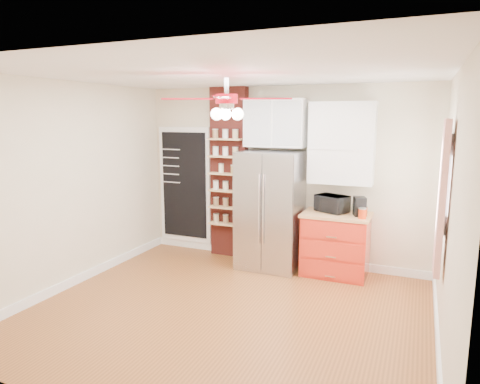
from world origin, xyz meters
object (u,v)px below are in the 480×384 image
at_px(toaster_oven, 332,204).
at_px(canister_left, 362,214).
at_px(coffee_maker, 360,206).
at_px(red_cabinet, 335,244).
at_px(ceiling_fan, 227,100).
at_px(fridge, 270,210).
at_px(pantry_jar_oats, 221,168).

xyz_separation_m(toaster_oven, canister_left, (0.46, -0.26, -0.05)).
bearing_deg(coffee_maker, red_cabinet, 157.43).
height_order(ceiling_fan, coffee_maker, ceiling_fan).
distance_m(fridge, canister_left, 1.35).
xyz_separation_m(fridge, toaster_oven, (0.88, 0.13, 0.15)).
xyz_separation_m(fridge, coffee_maker, (1.28, 0.03, 0.16)).
bearing_deg(fridge, coffee_maker, 1.44).
relative_size(toaster_oven, pantry_jar_oats, 3.32).
bearing_deg(coffee_maker, toaster_oven, 147.20).
distance_m(ceiling_fan, coffee_maker, 2.49).
bearing_deg(toaster_oven, coffee_maker, 11.07).
height_order(red_cabinet, ceiling_fan, ceiling_fan).
xyz_separation_m(fridge, pantry_jar_oats, (-0.89, 0.18, 0.56)).
relative_size(fridge, ceiling_fan, 1.25).
xyz_separation_m(red_cabinet, ceiling_fan, (-0.92, -1.68, 1.97)).
bearing_deg(canister_left, red_cabinet, 154.22).
bearing_deg(pantry_jar_oats, red_cabinet, -3.96).
height_order(fridge, ceiling_fan, ceiling_fan).
relative_size(canister_left, pantry_jar_oats, 1.00).
bearing_deg(pantry_jar_oats, fridge, -11.37).
bearing_deg(canister_left, pantry_jar_oats, 172.14).
distance_m(ceiling_fan, toaster_oven, 2.40).
bearing_deg(fridge, canister_left, -5.49).
xyz_separation_m(red_cabinet, toaster_oven, (-0.09, 0.08, 0.57)).
height_order(fridge, pantry_jar_oats, fridge).
distance_m(fridge, pantry_jar_oats, 1.07).
bearing_deg(canister_left, fridge, 174.51).
bearing_deg(pantry_jar_oats, ceiling_fan, -62.57).
distance_m(toaster_oven, coffee_maker, 0.41).
height_order(ceiling_fan, toaster_oven, ceiling_fan).
height_order(canister_left, pantry_jar_oats, pantry_jar_oats).
bearing_deg(coffee_maker, fridge, 162.17).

